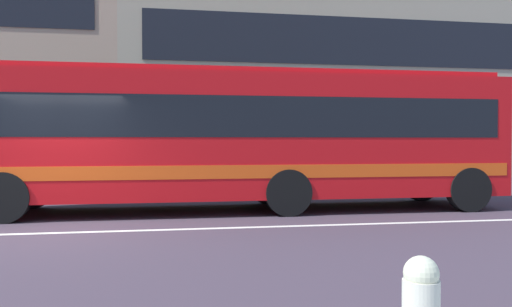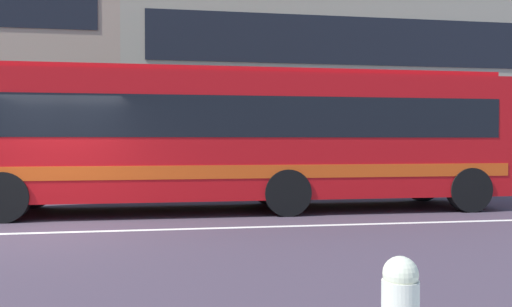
% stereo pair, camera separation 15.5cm
% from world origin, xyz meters
% --- Properties ---
extents(ground_plane, '(160.00, 160.00, 0.00)m').
position_xyz_m(ground_plane, '(0.00, 0.00, 0.00)').
color(ground_plane, '#3F333F').
extents(lane_centre_line, '(60.00, 0.16, 0.01)m').
position_xyz_m(lane_centre_line, '(0.00, 0.00, 0.00)').
color(lane_centre_line, silver).
rests_on(lane_centre_line, ground_plane).
extents(hedge_row_far, '(13.96, 1.10, 0.96)m').
position_xyz_m(hedge_row_far, '(3.36, 6.31, 0.48)').
color(hedge_row_far, '#386C30').
rests_on(hedge_row_far, ground_plane).
extents(apartment_block_right, '(23.38, 11.92, 9.96)m').
position_xyz_m(apartment_block_right, '(12.06, 17.44, 4.98)').
color(apartment_block_right, '#A49B83').
rests_on(apartment_block_right, ground_plane).
extents(transit_bus, '(11.90, 2.60, 3.18)m').
position_xyz_m(transit_bus, '(3.94, 2.48, 1.75)').
color(transit_bus, red).
rests_on(transit_bus, ground_plane).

